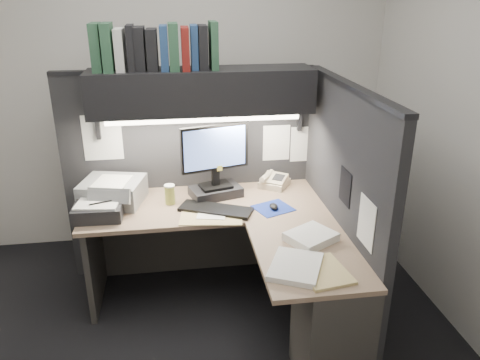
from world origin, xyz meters
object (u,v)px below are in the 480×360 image
at_px(keyboard, 216,209).
at_px(printer, 113,191).
at_px(overhead_shelf, 202,91).
at_px(notebook_stack, 99,210).
at_px(desk, 262,277).
at_px(telephone, 274,182).
at_px(coffee_cup, 170,195).
at_px(monitor, 215,169).

bearing_deg(keyboard, printer, -175.10).
height_order(overhead_shelf, keyboard, overhead_shelf).
height_order(keyboard, notebook_stack, notebook_stack).
distance_m(desk, telephone, 0.89).
bearing_deg(notebook_stack, coffee_cup, 16.91).
bearing_deg(coffee_cup, monitor, 13.84).
height_order(overhead_shelf, telephone, overhead_shelf).
bearing_deg(overhead_shelf, desk, -68.21).
bearing_deg(desk, coffee_cup, 133.42).
bearing_deg(overhead_shelf, monitor, -45.43).
bearing_deg(printer, coffee_cup, 1.54).
relative_size(coffee_cup, notebook_stack, 0.42).
distance_m(printer, notebook_stack, 0.25).
bearing_deg(notebook_stack, monitor, 15.65).
relative_size(keyboard, printer, 1.21).
xyz_separation_m(desk, monitor, (-0.23, 0.68, 0.50)).
xyz_separation_m(desk, overhead_shelf, (-0.30, 0.75, 1.06)).
height_order(overhead_shelf, notebook_stack, overhead_shelf).
xyz_separation_m(keyboard, telephone, (0.50, 0.37, 0.03)).
height_order(monitor, telephone, monitor).
bearing_deg(keyboard, telephone, 61.93).
distance_m(desk, coffee_cup, 0.89).
height_order(monitor, notebook_stack, monitor).
xyz_separation_m(printer, notebook_stack, (-0.07, -0.23, -0.03)).
xyz_separation_m(overhead_shelf, telephone, (0.54, 0.04, -0.73)).
bearing_deg(coffee_cup, printer, 167.71).
height_order(coffee_cup, printer, printer).
relative_size(desk, overhead_shelf, 1.10).
relative_size(desk, monitor, 3.12).
xyz_separation_m(telephone, printer, (-1.21, -0.11, 0.04)).
relative_size(keyboard, coffee_cup, 3.78).
relative_size(telephone, notebook_stack, 0.64).
distance_m(keyboard, coffee_cup, 0.36).
bearing_deg(telephone, monitor, -131.27).
bearing_deg(monitor, coffee_cup, 178.43).
bearing_deg(overhead_shelf, telephone, 4.42).
relative_size(monitor, printer, 1.31).
bearing_deg(notebook_stack, overhead_shelf, 22.45).
xyz_separation_m(overhead_shelf, coffee_cup, (-0.26, -0.16, -0.70)).
height_order(overhead_shelf, printer, overhead_shelf).
xyz_separation_m(keyboard, coffee_cup, (-0.31, 0.17, 0.05)).
distance_m(overhead_shelf, printer, 0.96).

